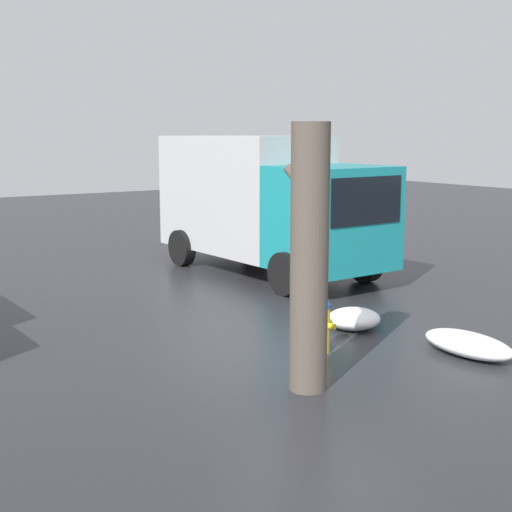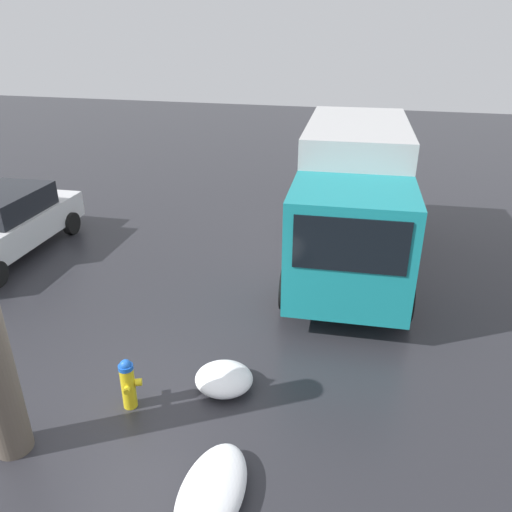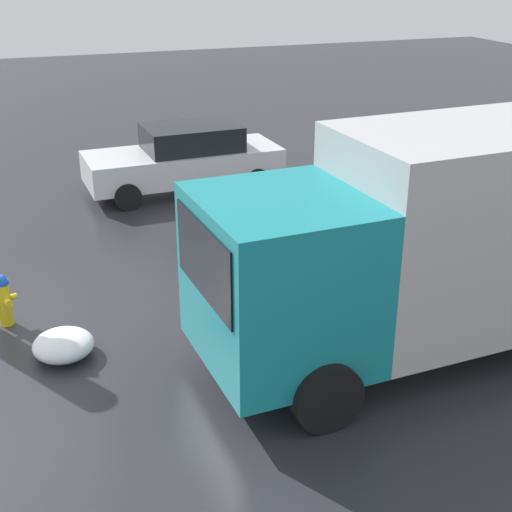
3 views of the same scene
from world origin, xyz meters
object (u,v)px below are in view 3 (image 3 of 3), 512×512
fire_hydrant (4,299)px  pedestrian (299,292)px  delivery_truck (435,238)px  parked_car (185,158)px

fire_hydrant → pedestrian: (4.00, -2.13, 0.44)m
delivery_truck → pedestrian: delivery_truck is taller
delivery_truck → parked_car: (-1.37, 8.33, -0.94)m
pedestrian → parked_car: size_ratio=0.35×
fire_hydrant → delivery_truck: delivery_truck is taller
fire_hydrant → parked_car: size_ratio=0.18×
fire_hydrant → parked_car: bearing=119.2°
pedestrian → parked_car: bearing=-4.1°
pedestrian → fire_hydrant: bearing=60.5°
fire_hydrant → delivery_truck: (5.72, -2.81, 1.29)m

